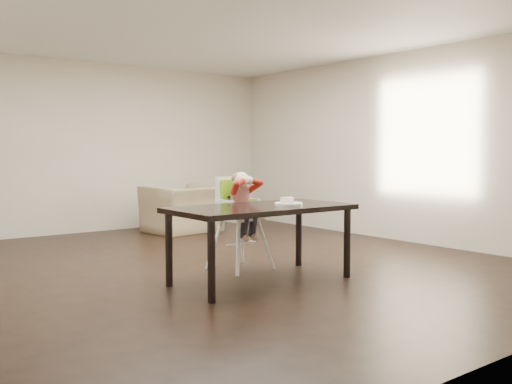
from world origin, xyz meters
The scene contains 6 objects.
ground centered at (0.00, 0.00, 0.00)m, with size 7.00×7.00×0.00m, color black.
room_walls centered at (0.00, 0.00, 1.86)m, with size 6.02×7.02×2.71m.
dining_table centered at (-0.21, -0.94, 0.67)m, with size 1.80×0.90×0.75m.
high_chair centered at (-0.02, -0.29, 0.75)m, with size 0.48×0.48×1.06m.
plate centered at (0.04, -1.06, 0.78)m, with size 0.35×0.35×0.08m.
armchair centered at (0.98, 2.59, 0.50)m, with size 1.13×0.74×0.99m, color tan.
Camera 1 is at (-3.61, -5.31, 1.27)m, focal length 40.00 mm.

